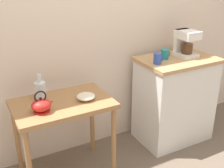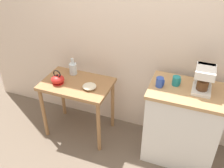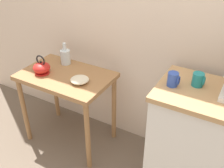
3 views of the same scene
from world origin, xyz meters
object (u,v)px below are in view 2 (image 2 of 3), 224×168
(glass_carafe_vase, at_px, (73,68))
(coffee_maker, at_px, (204,78))
(mug_dark_teal, at_px, (176,81))
(mug_blue, at_px, (160,82))
(bowl_stoneware, at_px, (89,86))
(teakettle, at_px, (58,79))

(glass_carafe_vase, height_order, coffee_maker, coffee_maker)
(mug_dark_teal, bearing_deg, coffee_maker, -0.60)
(glass_carafe_vase, distance_m, coffee_maker, 1.50)
(mug_blue, bearing_deg, coffee_maker, 11.63)
(bowl_stoneware, xyz_separation_m, teakettle, (-0.38, -0.03, 0.03))
(teakettle, xyz_separation_m, mug_blue, (1.14, 0.08, 0.17))
(glass_carafe_vase, xyz_separation_m, coffee_maker, (1.47, -0.09, 0.24))
(teakettle, relative_size, coffee_maker, 0.71)
(coffee_maker, xyz_separation_m, mug_dark_teal, (-0.25, 0.00, -0.09))
(teakettle, bearing_deg, mug_dark_teal, 7.47)
(teakettle, relative_size, mug_blue, 1.85)
(coffee_maker, relative_size, mug_blue, 2.61)
(coffee_maker, distance_m, mug_dark_teal, 0.27)
(teakettle, distance_m, glass_carafe_vase, 0.26)
(bowl_stoneware, relative_size, glass_carafe_vase, 0.75)
(glass_carafe_vase, xyz_separation_m, mug_blue, (1.08, -0.17, 0.15))
(mug_blue, bearing_deg, teakettle, -175.76)
(bowl_stoneware, bearing_deg, mug_blue, 4.04)
(bowl_stoneware, xyz_separation_m, coffee_maker, (1.16, 0.14, 0.29))
(glass_carafe_vase, bearing_deg, teakettle, -104.07)
(bowl_stoneware, height_order, glass_carafe_vase, glass_carafe_vase)
(coffee_maker, bearing_deg, glass_carafe_vase, 176.66)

